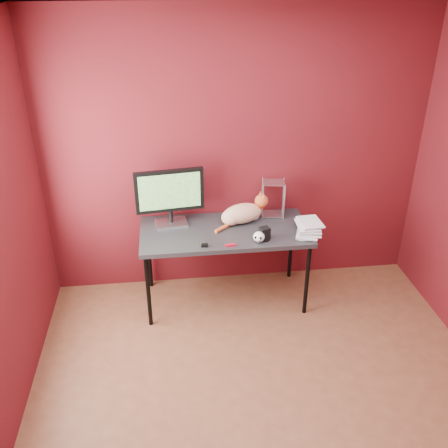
{
  "coord_description": "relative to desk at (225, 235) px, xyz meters",
  "views": [
    {
      "loc": [
        -0.63,
        -2.49,
        2.88
      ],
      "look_at": [
        -0.18,
        1.15,
        0.93
      ],
      "focal_mm": 40.0,
      "sensor_mm": 36.0,
      "label": 1
    }
  ],
  "objects": [
    {
      "name": "skull_mug",
      "position": [
        0.26,
        -0.25,
        0.1
      ],
      "size": [
        0.1,
        0.1,
        0.09
      ],
      "rotation": [
        0.0,
        0.0,
        -0.35
      ],
      "color": "white",
      "rests_on": "desk"
    },
    {
      "name": "room",
      "position": [
        0.15,
        -1.37,
        0.75
      ],
      "size": [
        3.52,
        3.52,
        2.61
      ],
      "color": "brown",
      "rests_on": "ground"
    },
    {
      "name": "washer",
      "position": [
        -0.21,
        -0.23,
        0.05
      ],
      "size": [
        0.05,
        0.05,
        0.0
      ],
      "primitive_type": "cylinder",
      "color": "#BABABF",
      "rests_on": "desk"
    },
    {
      "name": "book_stack",
      "position": [
        0.63,
        -0.13,
        0.67
      ],
      "size": [
        0.26,
        0.3,
        1.25
      ],
      "rotation": [
        0.0,
        0.0,
        -0.13
      ],
      "color": "beige",
      "rests_on": "desk"
    },
    {
      "name": "speaker",
      "position": [
        0.32,
        -0.21,
        0.1
      ],
      "size": [
        0.1,
        0.1,
        0.11
      ],
      "rotation": [
        0.0,
        0.0,
        0.31
      ],
      "color": "black",
      "rests_on": "desk"
    },
    {
      "name": "desk",
      "position": [
        0.0,
        0.0,
        0.0
      ],
      "size": [
        1.5,
        0.7,
        0.75
      ],
      "color": "black",
      "rests_on": "ground"
    },
    {
      "name": "pocket_knife",
      "position": [
        0.01,
        -0.29,
        0.06
      ],
      "size": [
        0.09,
        0.03,
        0.02
      ],
      "primitive_type": "cube",
      "rotation": [
        0.0,
        0.0,
        0.1
      ],
      "color": "#AD0D21",
      "rests_on": "desk"
    },
    {
      "name": "cat",
      "position": [
        0.18,
        0.13,
        0.14
      ],
      "size": [
        0.52,
        0.34,
        0.27
      ],
      "rotation": [
        0.0,
        0.0,
        0.29
      ],
      "color": "#C06128",
      "rests_on": "desk"
    },
    {
      "name": "black_gadget",
      "position": [
        -0.2,
        -0.27,
        0.06
      ],
      "size": [
        0.06,
        0.04,
        0.03
      ],
      "primitive_type": "cube",
      "rotation": [
        0.0,
        0.0,
        -0.11
      ],
      "color": "black",
      "rests_on": "desk"
    },
    {
      "name": "wire_rack",
      "position": [
        0.48,
        0.24,
        0.22
      ],
      "size": [
        0.22,
        0.19,
        0.34
      ],
      "rotation": [
        0.0,
        0.0,
        -0.15
      ],
      "color": "#BABABF",
      "rests_on": "desk"
    },
    {
      "name": "monitor",
      "position": [
        -0.47,
        0.17,
        0.34
      ],
      "size": [
        0.61,
        0.23,
        0.53
      ],
      "rotation": [
        0.0,
        0.0,
        0.12
      ],
      "color": "#BABABF",
      "rests_on": "desk"
    }
  ]
}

